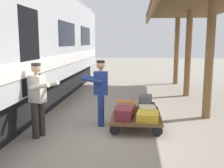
{
  "coord_description": "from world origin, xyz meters",
  "views": [
    {
      "loc": [
        -0.27,
        5.92,
        2.16
      ],
      "look_at": [
        0.34,
        -0.29,
        1.15
      ],
      "focal_mm": 41.5,
      "sensor_mm": 36.0,
      "label": 1
    }
  ],
  "objects": [
    {
      "name": "luggage_cart",
      "position": [
        -0.26,
        -0.59,
        0.28
      ],
      "size": [
        1.24,
        1.72,
        0.33
      ],
      "color": "brown",
      "rests_on": "ground_plane"
    },
    {
      "name": "suitcase_yellow_case",
      "position": [
        -0.53,
        -0.12,
        0.42
      ],
      "size": [
        0.55,
        0.66,
        0.18
      ],
      "primitive_type": "cube",
      "rotation": [
        0.0,
        0.0,
        -0.08
      ],
      "color": "gold",
      "rests_on": "luggage_cart"
    },
    {
      "name": "porter_in_overalls",
      "position": [
        0.68,
        -0.59,
        0.93
      ],
      "size": [
        0.69,
        0.46,
        1.7
      ],
      "color": "navy",
      "rests_on": "ground_plane"
    },
    {
      "name": "suitcase_olive_duffel",
      "position": [
        -0.53,
        -1.06,
        0.41
      ],
      "size": [
        0.48,
        0.5,
        0.16
      ],
      "primitive_type": "cube",
      "rotation": [
        0.0,
        0.0,
        -0.01
      ],
      "color": "brown",
      "rests_on": "luggage_cart"
    },
    {
      "name": "suitcase_burgundy_valise",
      "position": [
        0.02,
        -0.12,
        0.46
      ],
      "size": [
        0.46,
        0.64,
        0.28
      ],
      "primitive_type": "cube",
      "rotation": [
        0.0,
        0.0,
        -0.13
      ],
      "color": "maroon",
      "rests_on": "luggage_cart"
    },
    {
      "name": "suitcase_slate_roller",
      "position": [
        -0.5,
        -1.09,
        0.6
      ],
      "size": [
        0.37,
        0.5,
        0.23
      ],
      "primitive_type": "cube",
      "rotation": [
        0.0,
        0.0,
        -0.13
      ],
      "color": "#4C515B",
      "rests_on": "suitcase_olive_duffel"
    },
    {
      "name": "suitcase_brown_leather",
      "position": [
        0.02,
        -0.59,
        0.44
      ],
      "size": [
        0.48,
        0.65,
        0.23
      ],
      "primitive_type": "cube",
      "rotation": [
        0.0,
        0.0,
        0.06
      ],
      "color": "brown",
      "rests_on": "luggage_cart"
    },
    {
      "name": "ground_plane",
      "position": [
        0.0,
        0.0,
        0.0
      ],
      "size": [
        60.0,
        60.0,
        0.0
      ],
      "primitive_type": "plane",
      "color": "gray"
    },
    {
      "name": "porter_by_door",
      "position": [
        1.95,
        0.41,
        0.93
      ],
      "size": [
        0.74,
        0.58,
        1.7
      ],
      "color": "#332D28",
      "rests_on": "ground_plane"
    },
    {
      "name": "suitcase_cream_canvas",
      "position": [
        -0.53,
        -0.59,
        0.43
      ],
      "size": [
        0.44,
        0.52,
        0.21
      ],
      "primitive_type": "cube",
      "rotation": [
        0.0,
        0.0,
        0.08
      ],
      "color": "beige",
      "rests_on": "luggage_cart"
    },
    {
      "name": "suitcase_orange_carryall",
      "position": [
        0.02,
        -1.06,
        0.42
      ],
      "size": [
        0.54,
        0.55,
        0.2
      ],
      "primitive_type": "cube",
      "rotation": [
        0.0,
        0.0,
        0.05
      ],
      "color": "#CC6B23",
      "rests_on": "luggage_cart"
    }
  ]
}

